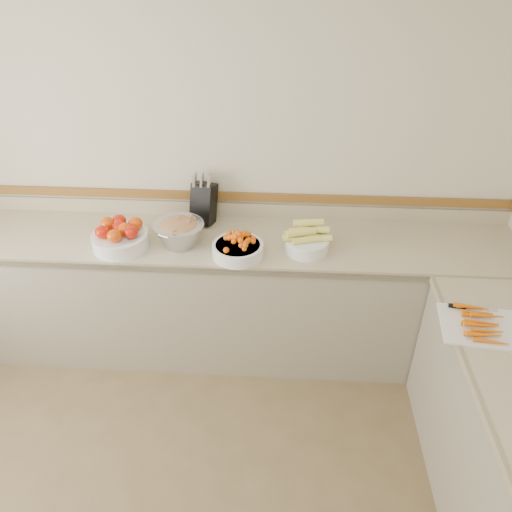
# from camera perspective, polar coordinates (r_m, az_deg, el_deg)

# --- Properties ---
(back_wall) EXTENTS (4.00, 0.00, 4.00)m
(back_wall) POSITION_cam_1_polar(r_m,az_deg,el_deg) (3.31, -5.45, 10.85)
(back_wall) COLOR beige
(back_wall) RESTS_ON ground_plane
(counter_back) EXTENTS (4.00, 0.65, 1.08)m
(counter_back) POSITION_cam_1_polar(r_m,az_deg,el_deg) (3.46, -5.47, -4.32)
(counter_back) COLOR tan
(counter_back) RESTS_ON ground_plane
(knife_block) EXTENTS (0.19, 0.21, 0.36)m
(knife_block) POSITION_cam_1_polar(r_m,az_deg,el_deg) (3.33, -6.02, 6.12)
(knife_block) COLOR black
(knife_block) RESTS_ON counter_back
(tomato_bowl) EXTENTS (0.35, 0.35, 0.17)m
(tomato_bowl) POSITION_cam_1_polar(r_m,az_deg,el_deg) (3.18, -15.27, 2.19)
(tomato_bowl) COLOR white
(tomato_bowl) RESTS_ON counter_back
(cherry_tomato_bowl) EXTENTS (0.31, 0.31, 0.17)m
(cherry_tomato_bowl) POSITION_cam_1_polar(r_m,az_deg,el_deg) (2.99, -2.08, 0.95)
(cherry_tomato_bowl) COLOR white
(cherry_tomato_bowl) RESTS_ON counter_back
(corn_bowl) EXTENTS (0.30, 0.27, 0.20)m
(corn_bowl) POSITION_cam_1_polar(r_m,az_deg,el_deg) (3.06, 5.81, 1.76)
(corn_bowl) COLOR white
(corn_bowl) RESTS_ON counter_back
(rhubarb_bowl) EXTENTS (0.32, 0.32, 0.18)m
(rhubarb_bowl) POSITION_cam_1_polar(r_m,az_deg,el_deg) (3.12, -8.77, 2.75)
(rhubarb_bowl) COLOR #B2B2BA
(rhubarb_bowl) RESTS_ON counter_back
(cutting_board) EXTENTS (0.43, 0.35, 0.06)m
(cutting_board) POSITION_cam_1_polar(r_m,az_deg,el_deg) (2.74, 24.39, -7.17)
(cutting_board) COLOR white
(cutting_board) RESTS_ON counter_right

